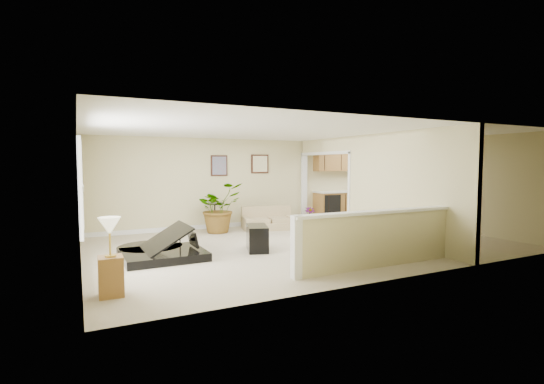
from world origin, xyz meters
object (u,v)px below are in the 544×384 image
piano (160,227)px  small_plant (309,218)px  palm_plant (219,208)px  piano_bench (257,238)px  loveseat (268,218)px  lamp_stand (111,263)px  accent_table (215,213)px

piano → small_plant: (4.58, 1.96, -0.35)m
piano → palm_plant: size_ratio=1.29×
palm_plant → small_plant: size_ratio=2.57×
piano_bench → loveseat: size_ratio=0.50×
piano_bench → lamp_stand: 3.41m
palm_plant → lamp_stand: size_ratio=1.32×
piano → lamp_stand: piano is taller
accent_table → palm_plant: bearing=-92.4°
piano_bench → palm_plant: 2.47m
lamp_stand → small_plant: bearing=35.1°
small_plant → piano: bearing=-156.8°
piano → palm_plant: piano is taller
small_plant → palm_plant: bearing=175.3°
piano_bench → small_plant: small_plant is taller
piano → small_plant: piano is taller
loveseat → lamp_stand: lamp_stand is taller
loveseat → palm_plant: palm_plant is taller
palm_plant → small_plant: 2.70m
accent_table → small_plant: accent_table is taller
piano → accent_table: (1.93, 2.55, -0.11)m
loveseat → accent_table: (-1.39, 0.44, 0.17)m
accent_table → palm_plant: (-0.02, -0.37, 0.17)m
piano → loveseat: bearing=31.7°
loveseat → lamp_stand: (-4.34, -4.09, 0.15)m
loveseat → lamp_stand: size_ratio=1.46×
accent_table → loveseat: bearing=-17.7°
palm_plant → loveseat: bearing=-2.8°
lamp_stand → accent_table: bearing=56.9°
piano_bench → small_plant: size_ratio=1.41×
small_plant → lamp_stand: lamp_stand is taller
piano → lamp_stand: size_ratio=1.71×
palm_plant → piano_bench: bearing=-89.9°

